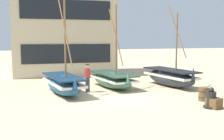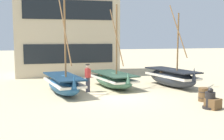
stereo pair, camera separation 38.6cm
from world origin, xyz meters
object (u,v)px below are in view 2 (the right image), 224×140
object	(u,v)px
fishing_boat_near_left	(113,79)
cargo_crate	(213,104)
fishing_boat_far_right	(172,77)
capstan_winch	(210,100)
fishing_boat_centre_large	(63,84)
harbor_building_main	(66,13)
fisherman_by_hull	(88,78)
wooden_barrel	(204,95)

from	to	relation	value
fishing_boat_near_left	cargo_crate	bearing A→B (deg)	-64.89
fishing_boat_near_left	fishing_boat_far_right	world-z (taller)	fishing_boat_far_right
capstan_winch	cargo_crate	size ratio (longest dim) A/B	1.68
fishing_boat_centre_large	harbor_building_main	bearing A→B (deg)	83.16
fisherman_by_hull	capstan_winch	distance (m)	7.13
fishing_boat_centre_large	wooden_barrel	world-z (taller)	fishing_boat_centre_large
fishing_boat_far_right	fisherman_by_hull	distance (m)	5.75
fishing_boat_centre_large	wooden_barrel	size ratio (longest dim) A/B	8.02
cargo_crate	fishing_boat_near_left	bearing A→B (deg)	115.11
fisherman_by_hull	capstan_winch	bearing A→B (deg)	-48.17
wooden_barrel	harbor_building_main	size ratio (longest dim) A/B	0.06
fisherman_by_hull	harbor_building_main	size ratio (longest dim) A/B	0.15
fishing_boat_far_right	cargo_crate	size ratio (longest dim) A/B	9.24
fishing_boat_far_right	wooden_barrel	distance (m)	4.39
fishing_boat_near_left	capstan_winch	distance (m)	6.97
fishing_boat_near_left	harbor_building_main	size ratio (longest dim) A/B	0.48
fisherman_by_hull	capstan_winch	xyz separation A→B (m)	(4.75, -5.31, -0.45)
fisherman_by_hull	wooden_barrel	distance (m)	6.62
fishing_boat_far_right	wooden_barrel	bearing A→B (deg)	-95.47
fishing_boat_centre_large	fishing_boat_far_right	xyz separation A→B (m)	(7.19, 0.61, 0.03)
capstan_winch	wooden_barrel	distance (m)	1.50
fisherman_by_hull	fishing_boat_centre_large	bearing A→B (deg)	-173.17
fisherman_by_hull	harbor_building_main	world-z (taller)	harbor_building_main
fishing_boat_centre_large	harbor_building_main	distance (m)	10.57
wooden_barrel	harbor_building_main	xyz separation A→B (m)	(-5.65, 13.07, 5.11)
fisherman_by_hull	cargo_crate	distance (m)	7.28
capstan_winch	wooden_barrel	xyz separation A→B (m)	(0.57, 1.38, -0.04)
capstan_winch	cargo_crate	bearing A→B (deg)	-38.98
fishing_boat_far_right	harbor_building_main	size ratio (longest dim) A/B	0.49
fishing_boat_near_left	capstan_winch	bearing A→B (deg)	-65.37
fishing_boat_near_left	fishing_boat_centre_large	distance (m)	3.51
fishing_boat_near_left	fishing_boat_centre_large	xyz separation A→B (m)	(-3.30, -1.21, 0.06)
fishing_boat_far_right	capstan_winch	distance (m)	5.83
fishing_boat_centre_large	fishing_boat_near_left	bearing A→B (deg)	20.09
fishing_boat_far_right	cargo_crate	xyz separation A→B (m)	(-0.88, -5.83, -0.40)
fishing_boat_near_left	fishing_boat_far_right	distance (m)	3.94
fishing_boat_far_right	cargo_crate	bearing A→B (deg)	-98.59
capstan_winch	wooden_barrel	size ratio (longest dim) A/B	1.40
fishing_boat_centre_large	cargo_crate	size ratio (longest dim) A/B	9.66
wooden_barrel	harbor_building_main	distance (m)	15.13
fisherman_by_hull	wooden_barrel	size ratio (longest dim) A/B	2.41
fishing_boat_far_right	fisherman_by_hull	xyz separation A→B (m)	(-5.73, -0.44, 0.19)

